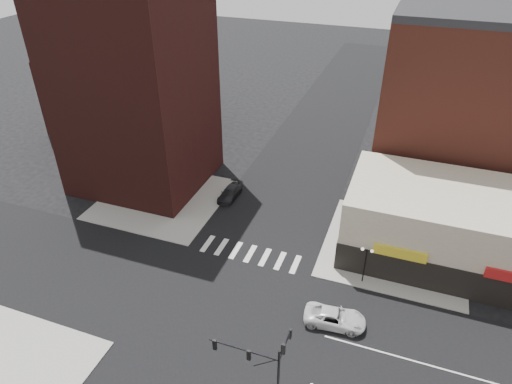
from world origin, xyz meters
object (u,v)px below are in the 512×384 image
(street_lamp_ne, at_px, (366,257))
(dark_sedan_north, at_px, (230,193))
(traffic_signal, at_px, (267,362))
(white_suv, at_px, (335,318))

(street_lamp_ne, distance_m, dark_sedan_north, 21.10)
(traffic_signal, bearing_deg, white_suv, 71.25)
(dark_sedan_north, bearing_deg, street_lamp_ne, -26.40)
(dark_sedan_north, bearing_deg, white_suv, -41.96)
(traffic_signal, xyz_separation_m, dark_sedan_north, (-13.74, 25.63, -4.27))
(street_lamp_ne, bearing_deg, traffic_signal, -106.75)
(traffic_signal, distance_m, white_suv, 10.91)
(white_suv, bearing_deg, street_lamp_ne, -19.22)
(white_suv, relative_size, dark_sedan_north, 1.15)
(white_suv, bearing_deg, dark_sedan_north, 40.94)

